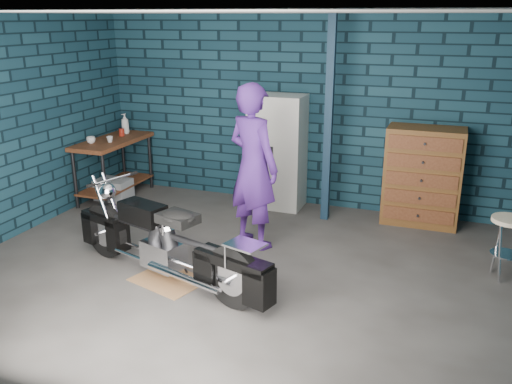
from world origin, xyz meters
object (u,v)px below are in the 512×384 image
Objects in this scene: workbench at (115,169)px; tool_chest at (423,176)px; storage_bin at (114,189)px; person at (253,167)px; shop_stool at (506,248)px; locker at (277,152)px; motorcycle at (166,237)px.

workbench is 4.49m from tool_chest.
workbench reaches higher than storage_bin.
person is 2.89m from shop_stool.
storage_bin is (0.02, -0.10, -0.30)m from workbench.
tool_chest is at bearing 125.25° from shop_stool.
person is at bearing -20.11° from workbench.
shop_stool reaches higher than storage_bin.
tool_chest is at bearing -117.57° from person.
locker is (2.42, 0.58, 0.66)m from storage_bin.
motorcycle is 2.96m from storage_bin.
storage_bin is at bearing -78.33° from workbench.
locker is at bearing -58.69° from person.
person reaches higher than motorcycle.
motorcycle is at bearing 92.32° from person.
workbench is 0.86× the size of locker.
person is at bearing 84.93° from motorcycle.
storage_bin is 0.39× the size of tool_chest.
motorcycle reaches higher than storage_bin.
storage_bin is (-2.59, 0.86, -0.83)m from person.
tool_chest reaches higher than shop_stool.
locker is at bearing 180.00° from tool_chest.
shop_stool is (5.40, -0.79, 0.18)m from storage_bin.
shop_stool is at bearing -153.95° from person.
shop_stool is (2.98, -1.37, -0.47)m from locker.
person is 3.90× the size of storage_bin.
shop_stool is (0.97, -1.37, -0.31)m from tool_chest.
person reaches higher than locker.
tool_chest is (2.35, 2.66, 0.15)m from motorcycle.
tool_chest is 1.92× the size of shop_stool.
workbench is at bearing 101.67° from storage_bin.
shop_stool is at bearing -9.28° from workbench.
motorcycle is at bearing -44.95° from storage_bin.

